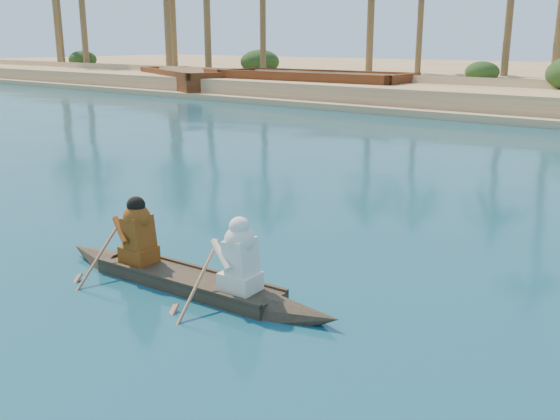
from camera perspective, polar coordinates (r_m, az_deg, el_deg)
The scene contains 5 objects.
ground at distance 16.24m, azimuth -23.69°, elevation 0.35°, with size 160.00×160.00×0.00m, color #0C3B4F.
shrub_cluster at distance 41.21m, azimuth 18.97°, elevation 10.81°, with size 100.00×6.00×2.40m, color #1D3312, non-canonical shape.
canoe at distance 10.06m, azimuth -8.52°, elevation -5.40°, with size 5.62×1.14×1.54m.
barge_left at distance 49.29m, azimuth -8.53°, elevation 11.47°, with size 12.49×8.57×1.99m.
barge_mid at distance 42.11m, azimuth 3.11°, elevation 11.08°, with size 13.30×4.97×2.19m.
Camera 1 is at (14.07, -7.14, 3.82)m, focal length 40.00 mm.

